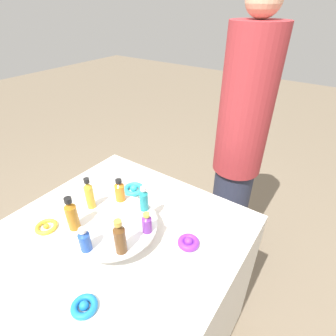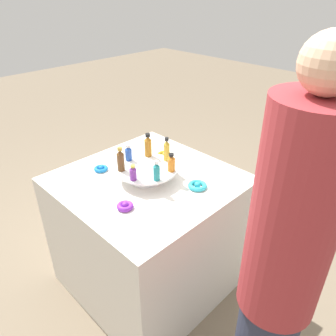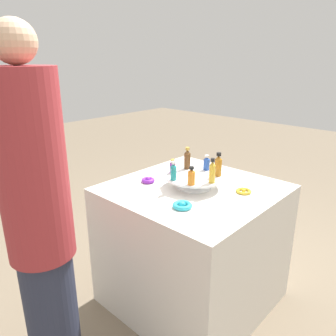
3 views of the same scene
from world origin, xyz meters
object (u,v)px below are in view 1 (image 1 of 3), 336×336
bottle_amber (72,215)px  bottle_brown (120,238)px  ribbon_bow_purple (188,242)px  person_figure (239,147)px  ribbon_bow_blue (84,306)px  display_stand (114,228)px  bottle_blue (85,240)px  bottle_orange (120,191)px  bottle_gold (89,194)px  bottle_purple (147,223)px  ribbon_bow_teal (134,189)px  bottle_teal (144,199)px  ribbon_bow_gold (46,227)px

bottle_amber → bottle_brown: bottle_amber is taller
ribbon_bow_purple → person_figure: person_figure is taller
person_figure → ribbon_bow_blue: bearing=8.5°
display_stand → ribbon_bow_blue: bearing=-153.5°
bottle_amber → bottle_blue: bottle_amber is taller
bottle_orange → bottle_gold: (-0.10, 0.06, 0.02)m
ribbon_bow_blue → person_figure: person_figure is taller
ribbon_bow_blue → person_figure: size_ratio=0.05×
bottle_purple → ribbon_bow_teal: bearing=50.5°
bottle_teal → bottle_gold: (-0.11, 0.18, 0.01)m
person_figure → bottle_gold: bearing=-8.7°
display_stand → ribbon_bow_purple: display_stand is taller
bottle_teal → ribbon_bow_purple: bottle_teal is taller
bottle_brown → ribbon_bow_purple: 0.27m
bottle_blue → ribbon_bow_gold: size_ratio=1.07×
bottle_blue → ribbon_bow_teal: size_ratio=0.93×
bottle_blue → ribbon_bow_purple: (0.26, -0.24, -0.10)m
display_stand → bottle_brown: (-0.07, -0.12, 0.09)m
bottle_blue → ribbon_bow_purple: 0.37m
bottle_orange → bottle_blue: bottle_orange is taller
ribbon_bow_gold → ribbon_bow_teal: (0.38, -0.13, 0.00)m
bottle_gold → ribbon_bow_teal: (0.24, -0.01, -0.12)m
ribbon_bow_gold → ribbon_bow_blue: ribbon_bow_blue is taller
bottle_orange → bottle_gold: 0.12m
bottle_gold → ribbon_bow_blue: size_ratio=1.74×
ribbon_bow_purple → bottle_blue: bearing=137.5°
person_figure → bottle_orange: bearing=-6.5°
bottle_gold → bottle_brown: bottle_gold is taller
bottle_orange → bottle_amber: size_ratio=0.73×
bottle_brown → bottle_orange: bearing=44.3°
person_figure → bottle_teal: bearing=1.9°
bottle_orange → ribbon_bow_purple: bottle_orange is taller
bottle_teal → bottle_blue: (-0.26, 0.03, -0.01)m
bottle_amber → ribbon_bow_purple: size_ratio=1.70×
bottle_teal → ribbon_bow_blue: bottle_teal is taller
bottle_gold → ribbon_bow_blue: bottle_gold is taller
display_stand → bottle_amber: bottle_amber is taller
ribbon_bow_purple → ribbon_bow_teal: (0.13, 0.38, -0.00)m
bottle_teal → bottle_gold: bottle_gold is taller
ribbon_bow_blue → person_figure: 1.13m
ribbon_bow_gold → bottle_gold: bearing=-39.6°
bottle_gold → bottle_blue: size_ratio=1.49×
ribbon_bow_blue → bottle_purple: bearing=-0.4°
bottle_teal → person_figure: person_figure is taller
bottle_amber → ribbon_bow_blue: 0.30m
display_stand → bottle_teal: bottle_teal is taller
bottle_amber → bottle_gold: bearing=18.6°
bottle_purple → bottle_orange: size_ratio=0.82×
bottle_blue → ribbon_bow_blue: bottle_blue is taller
ribbon_bow_blue → ribbon_bow_teal: size_ratio=0.79×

